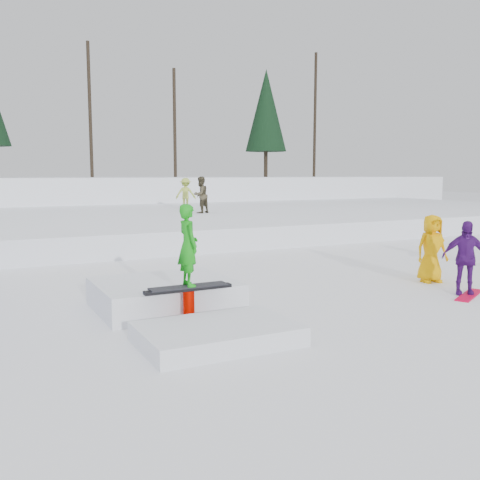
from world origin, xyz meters
name	(u,v)px	position (x,y,z in m)	size (l,w,h in m)	color
ground	(263,308)	(0.00, 0.00, 0.00)	(120.00, 120.00, 0.00)	white
snow_berm	(50,195)	(0.00, 30.00, 1.20)	(60.00, 14.00, 2.40)	white
snow_midrise	(93,223)	(0.00, 16.00, 0.40)	(50.00, 18.00, 0.80)	white
treeline	(142,105)	(6.18, 28.28, 7.45)	(40.24, 4.22, 10.50)	black
walker_olive	(201,195)	(4.64, 14.21, 1.66)	(0.83, 0.65, 1.71)	#3F3926
walker_ygreen	(186,194)	(5.08, 17.29, 1.61)	(1.05, 0.60, 1.62)	#A4BC42
spectator_purple	(465,258)	(4.50, -0.95, 0.81)	(0.95, 0.40, 1.62)	#49136D
spectator_yellow	(432,249)	(4.89, 0.36, 0.83)	(0.81, 0.53, 1.65)	#EBA100
loose_board_red	(469,295)	(4.50, -1.11, 0.01)	(1.40, 0.28, 0.03)	red
jib_rail_feature	(177,300)	(-1.74, 0.16, 0.30)	(2.60, 4.40, 2.11)	white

